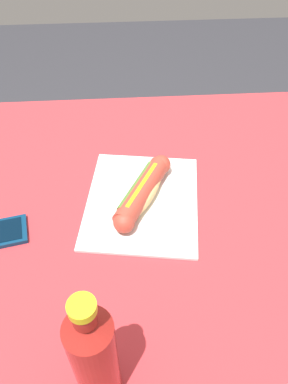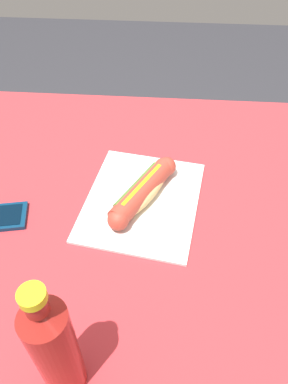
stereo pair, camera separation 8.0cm
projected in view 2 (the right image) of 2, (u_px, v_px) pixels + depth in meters
name	position (u px, v px, depth m)	size (l,w,h in m)	color
ground_plane	(142.00, 358.00, 1.31)	(6.00, 6.00, 0.00)	#2D2D33
dining_table	(140.00, 261.00, 0.88)	(0.97, 0.95, 0.75)	brown
paper_wrapper	(144.00, 201.00, 0.82)	(0.29, 0.24, 0.01)	silver
hot_dog	(144.00, 192.00, 0.80)	(0.21, 0.13, 0.05)	#E5BC75
soda_bottle	(55.00, 348.00, 0.48)	(0.06, 0.06, 0.26)	maroon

